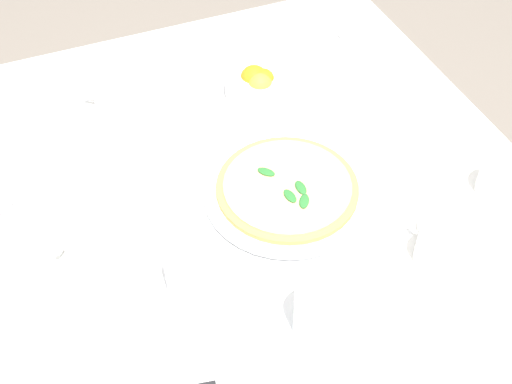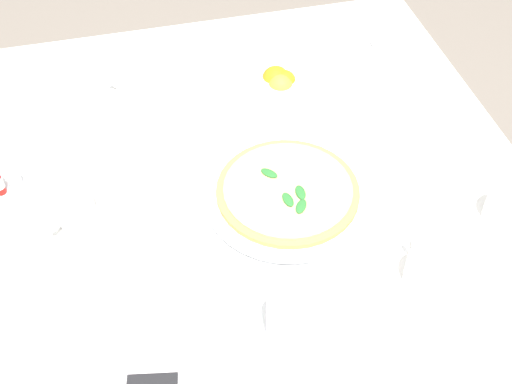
% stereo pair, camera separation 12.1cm
% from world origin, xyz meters
% --- Properties ---
extents(ground_plane, '(8.00, 8.00, 0.00)m').
position_xyz_m(ground_plane, '(0.00, 0.00, 0.00)').
color(ground_plane, slate).
extents(dining_table, '(1.21, 1.21, 0.75)m').
position_xyz_m(dining_table, '(0.00, 0.00, 0.62)').
color(dining_table, white).
rests_on(dining_table, ground_plane).
extents(pizza_plate, '(0.32, 0.32, 0.02)m').
position_xyz_m(pizza_plate, '(0.12, -0.03, 0.76)').
color(pizza_plate, white).
rests_on(pizza_plate, dining_table).
extents(pizza, '(0.27, 0.27, 0.02)m').
position_xyz_m(pizza, '(0.12, -0.03, 0.77)').
color(pizza, tan).
rests_on(pizza, pizza_plate).
extents(coffee_cup_near_left, '(0.13, 0.13, 0.06)m').
position_xyz_m(coffee_cup_near_left, '(-0.28, 0.02, 0.77)').
color(coffee_cup_near_left, white).
rests_on(coffee_cup_near_left, dining_table).
extents(coffee_cup_left_edge, '(0.13, 0.13, 0.06)m').
position_xyz_m(coffee_cup_left_edge, '(0.29, -0.27, 0.77)').
color(coffee_cup_left_edge, white).
rests_on(coffee_cup_left_edge, dining_table).
extents(coffee_cup_near_right, '(0.13, 0.13, 0.07)m').
position_xyz_m(coffee_cup_near_right, '(-0.13, 0.34, 0.78)').
color(coffee_cup_near_right, white).
rests_on(coffee_cup_near_right, dining_table).
extents(coffee_cup_right_edge, '(0.13, 0.13, 0.06)m').
position_xyz_m(coffee_cup_right_edge, '(0.49, -0.17, 0.77)').
color(coffee_cup_right_edge, white).
rests_on(coffee_cup_right_edge, dining_table).
extents(water_glass_far_right, '(0.07, 0.07, 0.12)m').
position_xyz_m(water_glass_far_right, '(-0.13, -0.17, 0.80)').
color(water_glass_far_right, white).
rests_on(water_glass_far_right, dining_table).
extents(water_glass_center_back, '(0.08, 0.08, 0.10)m').
position_xyz_m(water_glass_center_back, '(0.04, -0.31, 0.79)').
color(water_glass_center_back, white).
rests_on(water_glass_center_back, dining_table).
extents(napkin_folded, '(0.23, 0.15, 0.02)m').
position_xyz_m(napkin_folded, '(-0.14, -0.36, 0.76)').
color(napkin_folded, white).
rests_on(napkin_folded, dining_table).
extents(dinner_knife, '(0.20, 0.06, 0.01)m').
position_xyz_m(dinner_knife, '(-0.13, -0.36, 0.77)').
color(dinner_knife, silver).
rests_on(dinner_knife, napkin_folded).
extents(citrus_bowl, '(0.15, 0.15, 0.07)m').
position_xyz_m(citrus_bowl, '(0.18, 0.27, 0.77)').
color(citrus_bowl, white).
rests_on(citrus_bowl, dining_table).
extents(salt_shaker, '(0.03, 0.03, 0.06)m').
position_xyz_m(salt_shaker, '(-0.39, 0.13, 0.77)').
color(salt_shaker, white).
rests_on(salt_shaker, dining_table).
extents(menu_card, '(0.01, 0.09, 0.06)m').
position_xyz_m(menu_card, '(0.45, 0.35, 0.78)').
color(menu_card, white).
rests_on(menu_card, dining_table).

